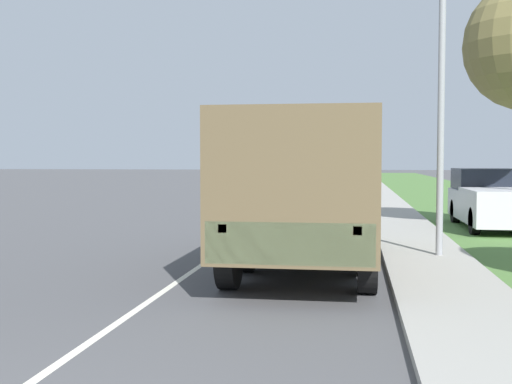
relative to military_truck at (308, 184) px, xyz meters
name	(u,v)px	position (x,y,z in m)	size (l,w,h in m)	color
ground_plane	(309,191)	(-2.10, 30.42, -1.62)	(180.00, 180.00, 0.00)	#4C4C4F
lane_centre_stripe	(309,191)	(-2.10, 30.42, -1.62)	(0.12, 120.00, 0.00)	silver
sidewalk_right	(377,191)	(2.40, 30.42, -1.56)	(1.80, 120.00, 0.12)	#9E9B93
grass_strip_right	(446,192)	(6.80, 30.42, -1.61)	(7.00, 120.00, 0.02)	#4C7538
military_truck	(308,184)	(0.00, 0.00, 0.00)	(2.51, 7.48, 2.87)	#545B3D
car_nearest_ahead	(326,196)	(-0.22, 13.51, -0.98)	(1.91, 4.64, 1.41)	tan
car_second_ahead	(332,185)	(-0.36, 23.56, -0.93)	(1.71, 4.05, 1.55)	#336B3D
pickup_truck	(493,200)	(5.10, 8.04, -0.76)	(2.02, 5.26, 1.79)	silver
lamp_post	(433,22)	(2.46, 1.23, 3.28)	(1.69, 0.24, 8.18)	gray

